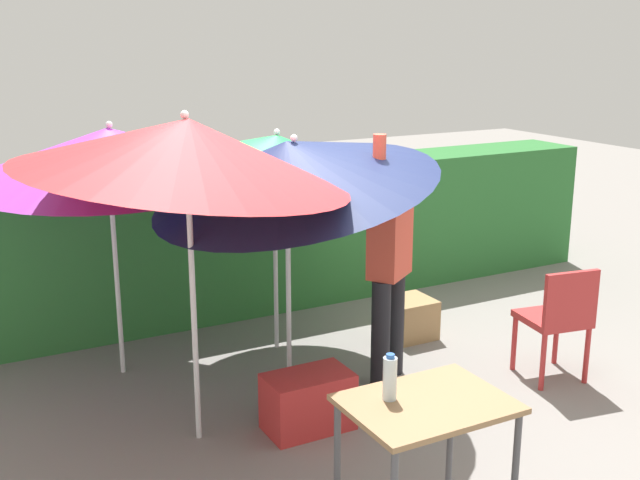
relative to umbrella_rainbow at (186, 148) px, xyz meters
The scene contains 12 objects.
ground_plane 2.17m from the umbrella_rainbow, ahead, with size 24.00×24.00×0.00m, color gray.
hedge_row 2.70m from the umbrella_rainbow, 63.31° to the left, with size 8.00×0.70×1.32m, color #2D7033.
umbrella_rainbow is the anchor object (origin of this frame).
umbrella_orange 0.93m from the umbrella_rainbow, 21.14° to the left, with size 2.06×2.02×2.10m.
umbrella_yellow 1.58m from the umbrella_rainbow, 45.44° to the left, with size 1.60×1.60×1.91m.
umbrella_navy 1.24m from the umbrella_rainbow, 98.04° to the left, with size 2.04×2.05×1.97m.
person_vendor 1.82m from the umbrella_rainbow, ahead, with size 0.50×0.39×1.88m.
chair_plastic 3.02m from the umbrella_rainbow, ahead, with size 0.51×0.51×0.89m.
cooler_box 1.83m from the umbrella_rainbow, 20.39° to the right, with size 0.57×0.34×0.39m, color red.
crate_cardboard 2.88m from the umbrella_rainbow, 19.53° to the left, with size 0.37×0.38×0.34m, color #9E7A4C.
folding_table 2.08m from the umbrella_rainbow, 67.59° to the right, with size 0.80×0.60×0.79m.
bottle_water 1.83m from the umbrella_rainbow, 71.31° to the right, with size 0.07×0.07×0.24m.
Camera 1 is at (-2.55, -4.46, 2.54)m, focal length 43.80 mm.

